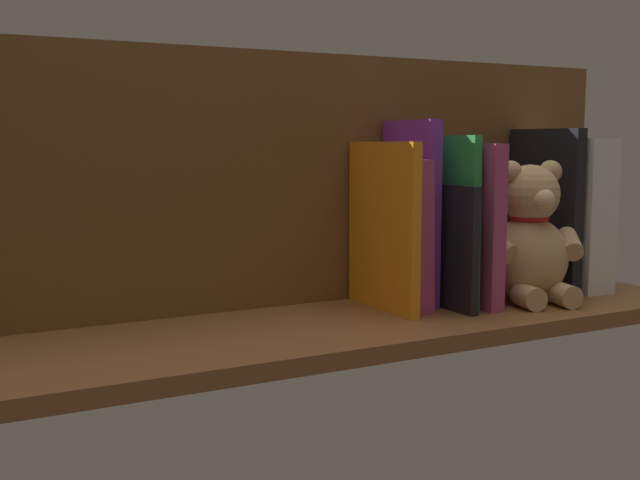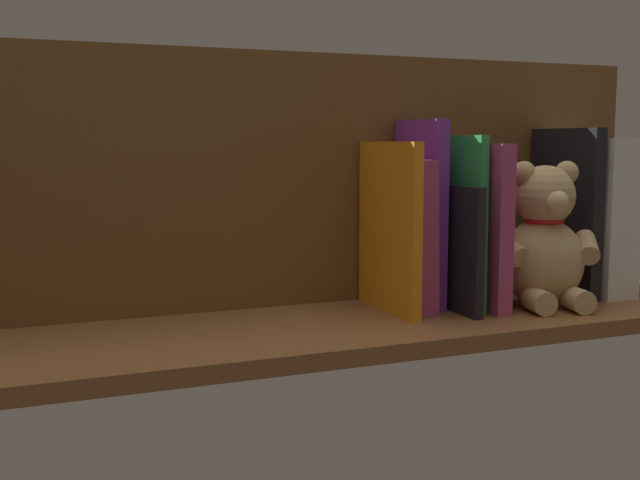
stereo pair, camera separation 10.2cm
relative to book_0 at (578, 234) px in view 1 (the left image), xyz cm
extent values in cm
cube|color=brown|center=(51.30, 4.60, -9.43)|extent=(117.73, 28.82, 2.20)
cube|color=brown|center=(51.30, -7.56, 9.81)|extent=(117.73, 1.50, 36.28)
cube|color=teal|center=(0.00, 0.00, 0.00)|extent=(1.53, 12.82, 16.66)
cube|color=white|center=(4.29, 1.53, 3.76)|extent=(5.91, 15.67, 24.18)
cube|color=black|center=(8.80, 1.04, 4.51)|extent=(1.94, 14.90, 25.69)
ellipsoid|color=tan|center=(17.31, 6.78, -1.98)|extent=(14.15, 13.19, 12.70)
sphere|color=tan|center=(17.31, 6.78, 7.64)|extent=(8.73, 8.73, 8.73)
sphere|color=tan|center=(14.11, 7.50, 10.91)|extent=(3.37, 3.37, 3.37)
sphere|color=tan|center=(20.50, 6.06, 10.91)|extent=(3.37, 3.37, 3.37)
sphere|color=#DBB77F|center=(18.13, 10.40, 6.99)|extent=(3.37, 3.37, 3.37)
cylinder|color=tan|center=(11.78, 9.66, 0.24)|extent=(5.88, 6.86, 4.70)
cylinder|color=tan|center=(23.54, 6.99, 0.24)|extent=(3.74, 6.56, 4.70)
cylinder|color=tan|center=(15.71, 12.67, -6.64)|extent=(4.34, 5.39, 3.37)
cylinder|color=tan|center=(21.29, 11.41, -6.64)|extent=(4.34, 5.39, 3.37)
torus|color=red|center=(17.31, 6.78, 4.17)|extent=(6.93, 6.93, 0.99)
cube|color=#B23F72|center=(27.01, 2.61, 3.36)|extent=(2.36, 18.04, 23.37)
cube|color=green|center=(29.41, 1.64, 3.95)|extent=(1.54, 16.09, 24.57)
cube|color=black|center=(31.27, 2.71, 0.51)|extent=(1.28, 18.24, 17.68)
cube|color=purple|center=(33.59, -0.39, 5.05)|extent=(2.18, 12.03, 26.75)
cube|color=#B23F72|center=(36.83, 0.72, 2.27)|extent=(3.61, 14.26, 21.27)
cube|color=orange|center=(39.73, 1.76, 3.50)|extent=(1.49, 16.35, 23.67)
camera|label=1|loc=(99.09, 94.15, 15.28)|focal=44.02mm
camera|label=2|loc=(89.84, 98.50, 15.28)|focal=44.02mm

